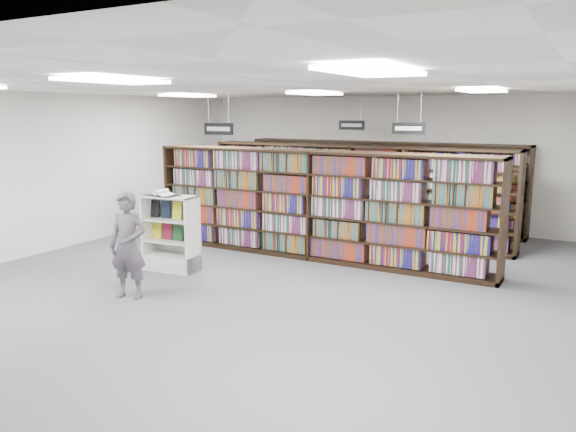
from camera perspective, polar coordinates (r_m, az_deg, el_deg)
The scene contains 18 objects.
floor at distance 9.38m, azimuth -2.84°, elevation -6.97°, with size 12.00×12.00×0.00m, color #55555A.
ceiling at distance 8.96m, azimuth -3.03°, elevation 12.94°, with size 10.00×12.00×0.10m, color white.
wall_back at distance 14.45m, azimuth 9.78°, elevation 5.53°, with size 10.00×0.10×3.20m, color silver.
wall_left at distance 12.41m, azimuth -23.00°, elevation 4.05°, with size 0.10×12.00×3.20m, color silver.
bookshelf_row_near at distance 10.85m, azimuth 2.68°, elevation 1.12°, with size 7.00×0.60×2.10m.
bookshelf_row_mid at distance 12.65m, azimuth 6.70°, elevation 2.41°, with size 7.00×0.60×2.10m.
bookshelf_row_far at distance 14.23m, azimuth 9.31°, elevation 3.24°, with size 7.00×0.60×2.10m.
aisle_sign_left at distance 10.62m, azimuth -7.06°, elevation 8.89°, with size 0.65×0.02×0.80m.
aisle_sign_right at distance 11.08m, azimuth 12.14°, elevation 8.80°, with size 0.65×0.02×0.80m.
aisle_sign_center at distance 13.64m, azimuth 6.49°, elevation 9.24°, with size 0.65×0.02×0.80m.
troffer_front_center at distance 6.61m, azimuth -17.30°, elevation 13.02°, with size 0.60×1.20×0.04m, color white.
troffer_front_right at distance 4.93m, azimuth 8.57°, elevation 14.38°, with size 0.60×1.20×0.04m, color white.
troffer_back_left at distance 12.33m, azimuth -10.11°, elevation 11.95°, with size 0.60×1.20×0.04m, color white.
troffer_back_center at distance 10.71m, azimuth 2.78°, elevation 12.33°, with size 0.60×1.20×0.04m, color white.
troffer_back_right at distance 9.76m, azimuth 19.15°, elevation 11.96°, with size 0.60×1.20×0.04m, color white.
endcap_display at distance 10.36m, azimuth -11.64°, elevation -2.85°, with size 1.01×0.58×1.36m.
open_book at distance 10.22m, azimuth -12.71°, elevation 2.22°, with size 0.62×0.38×0.13m.
shopper at distance 8.86m, azimuth -15.93°, elevation -2.92°, with size 0.60×0.39×1.64m, color #524D58.
Camera 1 is at (4.73, -7.60, 2.82)m, focal length 35.00 mm.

